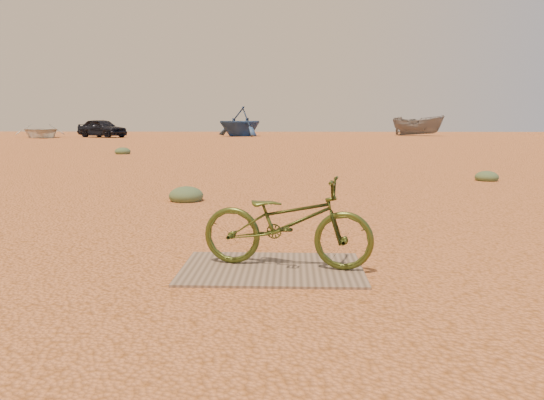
{
  "coord_description": "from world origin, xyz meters",
  "views": [
    {
      "loc": [
        0.4,
        -4.17,
        1.35
      ],
      "look_at": [
        0.22,
        0.51,
        0.64
      ],
      "focal_mm": 35.0,
      "sensor_mm": 36.0,
      "label": 1
    }
  ],
  "objects_px": {
    "car": "(102,128)",
    "plywood_board": "(272,269)",
    "bicycle": "(287,222)",
    "boat_far_left": "(240,121)",
    "boat_near_left": "(41,131)",
    "boat_mid_right": "(418,126)"
  },
  "relations": [
    {
      "from": "plywood_board",
      "to": "bicycle",
      "type": "bearing_deg",
      "value": 21.83
    },
    {
      "from": "bicycle",
      "to": "boat_near_left",
      "type": "height_order",
      "value": "boat_near_left"
    },
    {
      "from": "boat_near_left",
      "to": "boat_far_left",
      "type": "distance_m",
      "value": 15.94
    },
    {
      "from": "bicycle",
      "to": "car",
      "type": "xyz_separation_m",
      "value": [
        -15.23,
        37.58,
        0.3
      ]
    },
    {
      "from": "bicycle",
      "to": "boat_far_left",
      "type": "bearing_deg",
      "value": 16.59
    },
    {
      "from": "plywood_board",
      "to": "boat_far_left",
      "type": "relative_size",
      "value": 0.34
    },
    {
      "from": "plywood_board",
      "to": "car",
      "type": "height_order",
      "value": "car"
    },
    {
      "from": "car",
      "to": "plywood_board",
      "type": "bearing_deg",
      "value": -129.81
    },
    {
      "from": "boat_far_left",
      "to": "boat_mid_right",
      "type": "relative_size",
      "value": 1.05
    },
    {
      "from": "bicycle",
      "to": "boat_near_left",
      "type": "relative_size",
      "value": 0.3
    },
    {
      "from": "plywood_board",
      "to": "boat_far_left",
      "type": "height_order",
      "value": "boat_far_left"
    },
    {
      "from": "boat_near_left",
      "to": "boat_far_left",
      "type": "xyz_separation_m",
      "value": [
        15.36,
        4.22,
        0.73
      ]
    },
    {
      "from": "plywood_board",
      "to": "boat_mid_right",
      "type": "relative_size",
      "value": 0.36
    },
    {
      "from": "car",
      "to": "bicycle",
      "type": "bearing_deg",
      "value": -129.61
    },
    {
      "from": "boat_far_left",
      "to": "plywood_board",
      "type": "bearing_deg",
      "value": -46.04
    },
    {
      "from": "boat_mid_right",
      "to": "boat_far_left",
      "type": "bearing_deg",
      "value": 128.74
    },
    {
      "from": "bicycle",
      "to": "boat_mid_right",
      "type": "relative_size",
      "value": 0.34
    },
    {
      "from": "plywood_board",
      "to": "boat_far_left",
      "type": "xyz_separation_m",
      "value": [
        -4.25,
        40.8,
        1.26
      ]
    },
    {
      "from": "car",
      "to": "boat_far_left",
      "type": "relative_size",
      "value": 0.89
    },
    {
      "from": "plywood_board",
      "to": "boat_mid_right",
      "type": "xyz_separation_m",
      "value": [
        11.28,
        43.06,
        0.88
      ]
    },
    {
      "from": "plywood_board",
      "to": "bicycle",
      "type": "distance_m",
      "value": 0.45
    },
    {
      "from": "boat_mid_right",
      "to": "plywood_board",
      "type": "bearing_deg",
      "value": -164.2
    }
  ]
}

